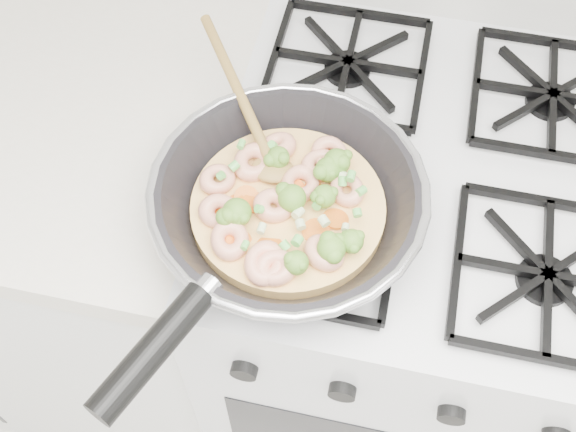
# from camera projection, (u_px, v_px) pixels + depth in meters

# --- Properties ---
(stove) EXTENTS (0.60, 0.60, 0.92)m
(stove) POSITION_uv_depth(u_px,v_px,m) (395.00, 305.00, 1.36)
(stove) COLOR silver
(stove) RESTS_ON ground
(counter_left) EXTENTS (1.00, 0.60, 0.90)m
(counter_left) POSITION_uv_depth(u_px,v_px,m) (5.00, 230.00, 1.46)
(counter_left) COLOR white
(counter_left) RESTS_ON ground
(skillet) EXTENTS (0.35, 0.56, 0.09)m
(skillet) POSITION_uv_depth(u_px,v_px,m) (286.00, 204.00, 0.88)
(skillet) COLOR black
(skillet) RESTS_ON stove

